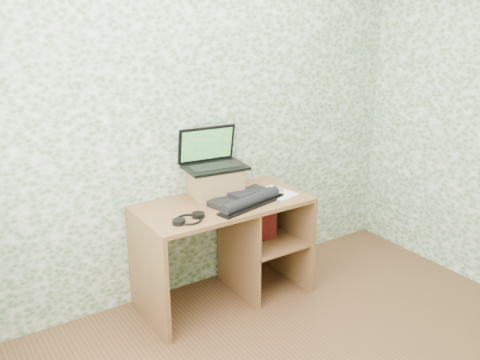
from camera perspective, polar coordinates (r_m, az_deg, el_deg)
wall_back at (r=3.79m, az=-4.34°, el=6.86°), size 3.50×0.00×3.50m
desk at (r=3.85m, az=-0.99°, el=-5.73°), size 1.20×0.60×0.75m
riser at (r=3.78m, az=-2.65°, el=-0.21°), size 0.36×0.31×0.20m
laptop at (r=3.77m, az=-3.03°, el=2.37°), size 0.45×0.34×0.28m
keyboard at (r=3.66m, az=0.57°, el=-2.05°), size 0.56×0.39×0.08m
headphones at (r=3.40m, az=-5.49°, el=-4.15°), size 0.24×0.20×0.03m
notepad at (r=3.85m, az=3.90°, el=-1.39°), size 0.24×0.30×0.01m
mouse at (r=3.80m, az=4.02°, el=-1.31°), size 0.07×0.10×0.03m
pen at (r=3.91m, az=3.83°, el=-0.89°), size 0.06×0.12×0.01m
red_box at (r=3.92m, az=1.97°, el=-4.29°), size 0.27×0.13×0.31m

